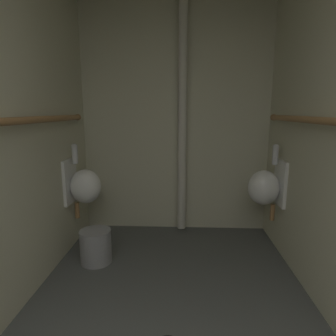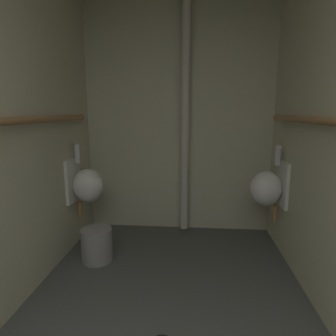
{
  "view_description": "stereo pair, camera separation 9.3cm",
  "coord_description": "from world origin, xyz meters",
  "px_view_note": "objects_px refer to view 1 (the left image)",
  "views": [
    {
      "loc": [
        0.07,
        0.33,
        1.37
      ],
      "look_at": [
        -0.04,
        2.77,
        0.9
      ],
      "focal_mm": 31.27,
      "sensor_mm": 36.0,
      "label": 1
    },
    {
      "loc": [
        0.17,
        0.33,
        1.37
      ],
      "look_at": [
        -0.04,
        2.77,
        0.9
      ],
      "focal_mm": 31.27,
      "sensor_mm": 36.0,
      "label": 2
    }
  ],
  "objects_px": {
    "standpipe_back_wall": "(182,118)",
    "urinal_left_mid": "(83,185)",
    "urinal_right_mid": "(266,186)",
    "waste_bin": "(96,246)"
  },
  "relations": [
    {
      "from": "standpipe_back_wall",
      "to": "urinal_left_mid",
      "type": "bearing_deg",
      "value": -154.03
    },
    {
      "from": "urinal_right_mid",
      "to": "waste_bin",
      "type": "distance_m",
      "value": 1.71
    },
    {
      "from": "urinal_left_mid",
      "to": "urinal_right_mid",
      "type": "distance_m",
      "value": 1.79
    },
    {
      "from": "urinal_left_mid",
      "to": "urinal_right_mid",
      "type": "bearing_deg",
      "value": 1.1
    },
    {
      "from": "waste_bin",
      "to": "urinal_right_mid",
      "type": "bearing_deg",
      "value": 12.0
    },
    {
      "from": "urinal_right_mid",
      "to": "standpipe_back_wall",
      "type": "height_order",
      "value": "standpipe_back_wall"
    },
    {
      "from": "urinal_left_mid",
      "to": "standpipe_back_wall",
      "type": "relative_size",
      "value": 0.3
    },
    {
      "from": "urinal_left_mid",
      "to": "waste_bin",
      "type": "distance_m",
      "value": 0.61
    },
    {
      "from": "urinal_right_mid",
      "to": "standpipe_back_wall",
      "type": "bearing_deg",
      "value": 151.79
    },
    {
      "from": "urinal_left_mid",
      "to": "waste_bin",
      "type": "bearing_deg",
      "value": -58.01
    }
  ]
}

